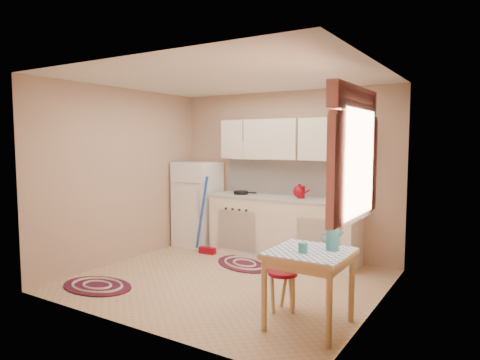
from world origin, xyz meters
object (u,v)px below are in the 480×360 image
object	(u,v)px
table	(309,289)
stool	(283,291)
base_cabinets	(283,229)
fridge	(198,204)

from	to	relation	value
table	stool	xyz separation A→B (m)	(-0.36, 0.19, -0.15)
table	stool	bearing A→B (deg)	152.73
base_cabinets	table	bearing A→B (deg)	-57.91
base_cabinets	stool	size ratio (longest dim) A/B	5.36
fridge	base_cabinets	size ratio (longest dim) A/B	0.62
base_cabinets	table	world-z (taller)	base_cabinets
base_cabinets	table	xyz separation A→B (m)	(1.25, -2.00, -0.08)
fridge	stool	distance (m)	3.04
fridge	stool	bearing A→B (deg)	-35.91
base_cabinets	stool	xyz separation A→B (m)	(0.89, -1.81, -0.23)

